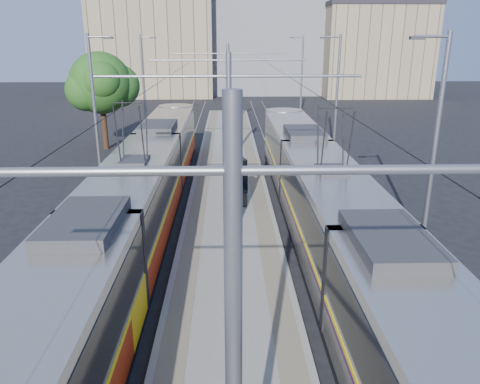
{
  "coord_description": "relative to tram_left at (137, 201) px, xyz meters",
  "views": [
    {
      "loc": [
        -0.05,
        -8.49,
        7.76
      ],
      "look_at": [
        0.44,
        10.12,
        1.6
      ],
      "focal_mm": 35.0,
      "sensor_mm": 36.0,
      "label": 1
    }
  ],
  "objects": [
    {
      "name": "platform",
      "position": [
        3.6,
        8.21,
        -1.55
      ],
      "size": [
        4.0,
        50.0,
        0.3
      ],
      "primitive_type": "cube",
      "color": "gray",
      "rests_on": "ground"
    },
    {
      "name": "tactile_strip_left",
      "position": [
        2.15,
        8.21,
        -1.4
      ],
      "size": [
        0.7,
        50.0,
        0.01
      ],
      "primitive_type": "cube",
      "color": "gray",
      "rests_on": "platform"
    },
    {
      "name": "tactile_strip_right",
      "position": [
        5.05,
        8.21,
        -1.4
      ],
      "size": [
        0.7,
        50.0,
        0.01
      ],
      "primitive_type": "cube",
      "color": "gray",
      "rests_on": "platform"
    },
    {
      "name": "rails",
      "position": [
        3.6,
        8.21,
        -1.69
      ],
      "size": [
        8.71,
        70.0,
        0.03
      ],
      "color": "gray",
      "rests_on": "ground"
    },
    {
      "name": "tram_left",
      "position": [
        0.0,
        0.0,
        0.0
      ],
      "size": [
        2.43,
        32.34,
        5.5
      ],
      "color": "black",
      "rests_on": "ground"
    },
    {
      "name": "tram_right",
      "position": [
        7.2,
        -1.53,
        0.15
      ],
      "size": [
        2.43,
        30.84,
        5.5
      ],
      "color": "black",
      "rests_on": "ground"
    },
    {
      "name": "catenary",
      "position": [
        3.6,
        5.37,
        2.82
      ],
      "size": [
        9.2,
        70.0,
        7.0
      ],
      "color": "gray",
      "rests_on": "platform"
    },
    {
      "name": "street_lamps",
      "position": [
        3.6,
        12.21,
        2.48
      ],
      "size": [
        15.18,
        38.22,
        8.0
      ],
      "color": "gray",
      "rests_on": "ground"
    },
    {
      "name": "shelter",
      "position": [
        4.03,
        3.45,
        -0.24
      ],
      "size": [
        0.84,
        1.12,
        2.23
      ],
      "rotation": [
        0.0,
        0.0,
        0.24
      ],
      "color": "black",
      "rests_on": "platform"
    },
    {
      "name": "tree",
      "position": [
        -5.07,
        16.64,
        2.95
      ],
      "size": [
        4.73,
        4.38,
        6.88
      ],
      "color": "#382314",
      "rests_on": "ground"
    },
    {
      "name": "building_left",
      "position": [
        -6.4,
        51.21,
        5.76
      ],
      "size": [
        16.32,
        12.24,
        14.92
      ],
      "color": "gray",
      "rests_on": "ground"
    },
    {
      "name": "building_centre",
      "position": [
        9.6,
        55.21,
        6.81
      ],
      "size": [
        18.36,
        14.28,
        17.01
      ],
      "color": "gray",
      "rests_on": "ground"
    },
    {
      "name": "building_right",
      "position": [
        23.6,
        49.21,
        4.41
      ],
      "size": [
        14.28,
        10.2,
        12.2
      ],
      "color": "gray",
      "rests_on": "ground"
    }
  ]
}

